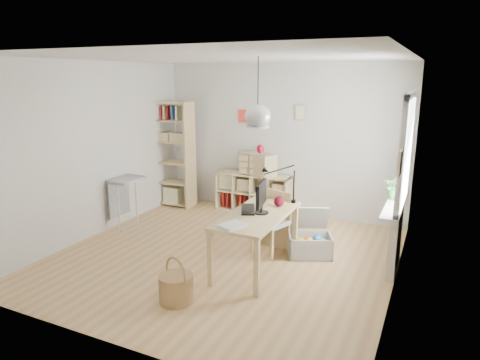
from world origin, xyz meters
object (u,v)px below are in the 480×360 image
at_px(desk, 257,221).
at_px(tall_bookshelf, 173,150).
at_px(storage_chest, 310,240).
at_px(drawer_chest, 258,164).
at_px(monitor, 261,196).
at_px(cube_shelf, 253,195).
at_px(chair, 273,218).

xyz_separation_m(desk, tall_bookshelf, (-2.59, 1.95, 0.43)).
distance_m(storage_chest, drawer_chest, 2.15).
bearing_deg(desk, monitor, 51.98).
height_order(cube_shelf, drawer_chest, drawer_chest).
bearing_deg(storage_chest, cube_shelf, 113.06).
height_order(desk, cube_shelf, desk).
bearing_deg(storage_chest, tall_bookshelf, 135.91).
relative_size(monitor, drawer_chest, 0.69).
distance_m(cube_shelf, storage_chest, 2.14).
bearing_deg(desk, storage_chest, 55.27).
height_order(chair, monitor, monitor).
bearing_deg(drawer_chest, desk, -43.30).
relative_size(cube_shelf, monitor, 2.96).
xyz_separation_m(cube_shelf, storage_chest, (1.53, -1.49, -0.09)).
height_order(desk, monitor, monitor).
distance_m(desk, monitor, 0.33).
bearing_deg(tall_bookshelf, storage_chest, -21.35).
xyz_separation_m(monitor, drawer_chest, (-0.95, 2.14, -0.07)).
height_order(tall_bookshelf, monitor, tall_bookshelf).
bearing_deg(cube_shelf, drawer_chest, -20.49).
bearing_deg(monitor, tall_bookshelf, 133.64).
relative_size(storage_chest, drawer_chest, 1.23).
bearing_deg(desk, cube_shelf, 114.61).
bearing_deg(cube_shelf, desk, -65.39).
height_order(desk, storage_chest, desk).
height_order(tall_bookshelf, chair, tall_bookshelf).
relative_size(tall_bookshelf, monitor, 4.23).
xyz_separation_m(desk, monitor, (0.04, 0.05, 0.33)).
distance_m(cube_shelf, chair, 1.93).
bearing_deg(drawer_chest, monitor, -41.92).
distance_m(monitor, drawer_chest, 2.34).
bearing_deg(monitor, desk, -138.51).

